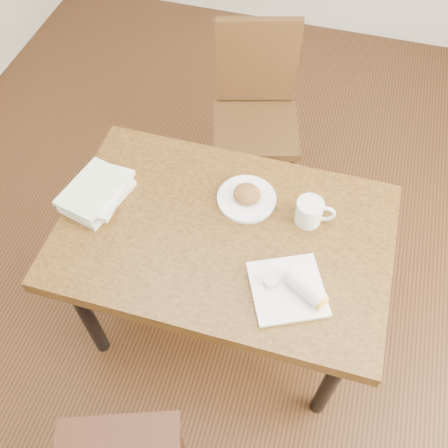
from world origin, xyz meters
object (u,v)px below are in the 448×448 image
(coffee_mug, at_px, (310,212))
(plate_scone, at_px, (247,197))
(chair_far, at_px, (256,105))
(book_stack, at_px, (97,192))
(plate_burrito, at_px, (293,289))
(table, at_px, (224,244))

(coffee_mug, bearing_deg, plate_scone, 174.52)
(chair_far, relative_size, coffee_mug, 6.49)
(coffee_mug, bearing_deg, book_stack, -171.58)
(plate_scone, height_order, book_stack, plate_scone)
(plate_burrito, bearing_deg, chair_far, 109.31)
(chair_far, bearing_deg, plate_scone, -79.76)
(chair_far, distance_m, plate_burrito, 1.17)
(plate_burrito, bearing_deg, plate_scone, 126.20)
(plate_scone, height_order, plate_burrito, plate_burrito)
(chair_far, height_order, plate_scone, chair_far)
(plate_scone, distance_m, coffee_mug, 0.25)
(chair_far, bearing_deg, coffee_mug, -63.91)
(plate_scone, relative_size, plate_burrito, 0.71)
(book_stack, bearing_deg, plate_burrito, -13.75)
(table, bearing_deg, plate_scone, 74.88)
(chair_far, distance_m, plate_scone, 0.80)
(coffee_mug, height_order, plate_burrito, coffee_mug)
(chair_far, xyz_separation_m, coffee_mug, (0.38, -0.77, 0.25))
(table, bearing_deg, book_stack, 177.67)
(table, xyz_separation_m, book_stack, (-0.50, 0.02, 0.12))
(coffee_mug, bearing_deg, plate_burrito, -89.85)
(table, height_order, book_stack, book_stack)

